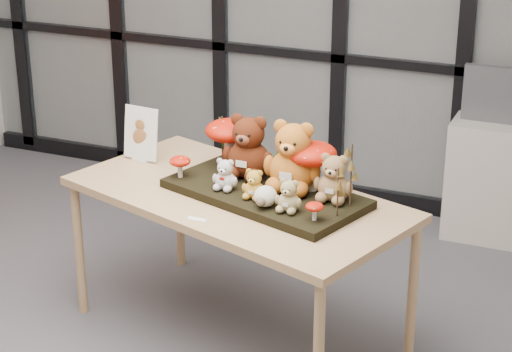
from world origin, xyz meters
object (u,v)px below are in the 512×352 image
at_px(bear_pooh_yellow, 293,152).
at_px(bear_brown_medium, 249,143).
at_px(mushroom_back_left, 229,141).
at_px(bear_small_yellow, 254,182).
at_px(cabinet, 494,181).
at_px(monitor, 504,95).
at_px(bear_tan_back, 334,175).
at_px(bear_beige_small, 289,194).
at_px(mushroom_front_left, 180,166).
at_px(display_table, 237,206).
at_px(mushroom_front_right, 314,211).
at_px(bear_white_bow, 225,172).
at_px(mushroom_back_right, 312,164).
at_px(diorama_tray, 265,194).
at_px(plush_cream_hedgehog, 265,195).
at_px(sign_holder, 141,136).

distance_m(bear_pooh_yellow, bear_brown_medium, 0.28).
bearing_deg(mushroom_back_left, bear_small_yellow, -50.15).
bearing_deg(mushroom_back_left, cabinet, 51.68).
bearing_deg(monitor, cabinet, -90.00).
bearing_deg(bear_tan_back, bear_beige_small, -108.57).
bearing_deg(mushroom_front_left, bear_beige_small, -15.26).
height_order(display_table, bear_small_yellow, bear_small_yellow).
height_order(mushroom_front_left, cabinet, mushroom_front_left).
relative_size(bear_small_yellow, mushroom_front_right, 1.72).
height_order(bear_brown_medium, bear_white_bow, bear_brown_medium).
relative_size(bear_pooh_yellow, bear_white_bow, 2.23).
bearing_deg(mushroom_front_left, bear_brown_medium, 24.98).
bearing_deg(mushroom_front_left, mushroom_back_right, 8.44).
height_order(bear_pooh_yellow, bear_brown_medium, bear_pooh_yellow).
bearing_deg(display_table, mushroom_front_right, -6.80).
distance_m(diorama_tray, cabinet, 2.01).
distance_m(bear_beige_small, mushroom_front_left, 0.70).
relative_size(display_table, mushroom_back_right, 7.00).
relative_size(diorama_tray, bear_tan_back, 3.84).
distance_m(diorama_tray, bear_small_yellow, 0.16).
xyz_separation_m(diorama_tray, monitor, (0.89, 1.76, 0.13)).
relative_size(mushroom_back_left, mushroom_front_left, 2.28).
height_order(bear_brown_medium, mushroom_front_right, bear_brown_medium).
xyz_separation_m(bear_tan_back, mushroom_back_left, (-0.66, 0.22, 0.01)).
distance_m(bear_white_bow, mushroom_front_left, 0.29).
bearing_deg(bear_white_bow, bear_brown_medium, 97.28).
distance_m(diorama_tray, bear_beige_small, 0.30).
bearing_deg(diorama_tray, bear_brown_medium, 155.72).
bearing_deg(bear_beige_small, display_table, 171.04).
xyz_separation_m(mushroom_front_right, cabinet, (0.54, 1.99, -0.52)).
xyz_separation_m(mushroom_back_left, mushroom_back_right, (0.52, -0.14, -0.00)).
height_order(bear_beige_small, monitor, monitor).
bearing_deg(bear_pooh_yellow, bear_small_yellow, -108.92).
distance_m(bear_pooh_yellow, mushroom_back_right, 0.11).
bearing_deg(plush_cream_hedgehog, mushroom_front_right, 5.28).
xyz_separation_m(diorama_tray, bear_pooh_yellow, (0.12, 0.06, 0.22)).
bearing_deg(bear_beige_small, monitor, 88.57).
distance_m(diorama_tray, bear_tan_back, 0.39).
bearing_deg(sign_holder, bear_beige_small, -16.37).
xyz_separation_m(mushroom_back_left, cabinet, (1.19, 1.51, -0.61)).
relative_size(diorama_tray, mushroom_back_right, 3.64).
height_order(diorama_tray, plush_cream_hedgehog, plush_cream_hedgehog).
distance_m(display_table, mushroom_front_left, 0.37).
xyz_separation_m(bear_pooh_yellow, monitor, (0.77, 1.70, -0.09)).
bearing_deg(cabinet, display_table, -120.43).
relative_size(bear_beige_small, mushroom_front_left, 1.43).
bearing_deg(mushroom_front_right, bear_tan_back, 88.47).
relative_size(bear_white_bow, bear_beige_small, 1.00).
bearing_deg(mushroom_back_right, sign_holder, 172.58).
bearing_deg(mushroom_front_right, monitor, 74.90).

